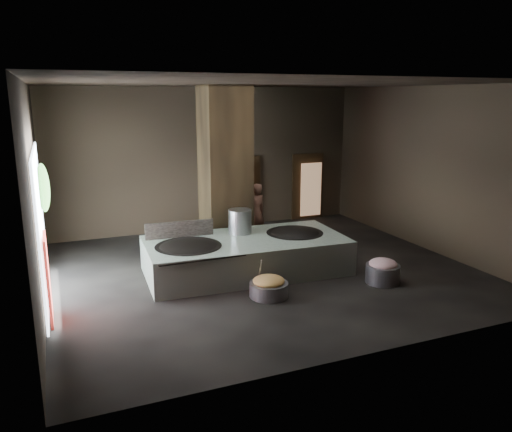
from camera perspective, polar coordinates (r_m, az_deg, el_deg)
name	(u,v)px	position (r m, az deg, el deg)	size (l,w,h in m)	color
floor	(263,272)	(12.50, 0.76, -6.41)	(10.00, 9.00, 0.10)	black
ceiling	(263,81)	(11.75, 0.83, 15.18)	(10.00, 9.00, 0.10)	black
back_wall	(207,159)	(16.15, -5.61, 6.48)	(10.00, 0.10, 4.50)	black
front_wall	(377,225)	(8.02, 13.68, -1.01)	(10.00, 0.10, 4.50)	black
left_wall	(32,196)	(10.99, -24.23, 2.05)	(0.10, 9.00, 4.50)	black
right_wall	(431,169)	(14.63, 19.37, 5.06)	(0.10, 9.00, 4.50)	black
pillar	(225,171)	(13.56, -3.55, 5.18)	(1.20, 1.20, 4.50)	black
hearth_platform	(246,255)	(12.25, -1.15, -4.50)	(4.82, 2.31, 0.84)	#B1C3AF
platform_cap	(246,240)	(12.13, -1.16, -2.73)	(4.72, 2.26, 0.03)	black
wok_left	(189,250)	(11.68, -7.72, -3.83)	(1.52, 1.52, 0.42)	black
wok_left_rim	(188,247)	(11.66, -7.73, -3.50)	(1.55, 1.55, 0.05)	black
wok_right	(295,236)	(12.73, 4.44, -2.30)	(1.41, 1.41, 0.40)	black
wok_right_rim	(295,233)	(12.71, 4.45, -1.99)	(1.45, 1.45, 0.05)	black
stock_pot	(240,222)	(12.57, -1.86, -0.67)	(0.59, 0.59, 0.63)	#9C9FA3
splash_guard	(180,230)	(12.35, -8.71, -1.55)	(1.68, 0.06, 0.42)	black
cook	(256,213)	(14.69, 0.00, 0.38)	(0.64, 0.41, 1.74)	#8B5946
veg_basin	(269,289)	(10.87, 1.47, -8.38)	(0.84, 0.84, 0.31)	slate
veg_fill	(269,281)	(10.80, 1.47, -7.42)	(0.69, 0.69, 0.21)	#A4A851
ladle	(260,271)	(10.80, 0.42, -6.28)	(0.02, 0.02, 0.66)	#9C9FA3
meat_basin	(383,274)	(11.98, 14.26, -6.40)	(0.78, 0.78, 0.43)	slate
meat_fill	(383,264)	(11.90, 14.33, -5.33)	(0.65, 0.65, 0.25)	#D47F8E
doorway_near	(243,192)	(16.62, -1.45, 2.73)	(1.18, 0.08, 2.38)	black
doorway_near_glow	(241,196)	(16.33, -1.71, 2.35)	(0.83, 0.04, 1.95)	#8C6647
doorway_far	(307,187)	(17.60, 5.88, 3.27)	(1.18, 0.08, 2.38)	black
doorway_far_glow	(311,189)	(17.50, 6.30, 3.03)	(0.78, 0.04, 1.85)	#8C6647
left_opening	(41,225)	(11.31, -23.39, -0.95)	(0.04, 4.20, 3.10)	white
pavilion_sliver	(48,279)	(10.27, -22.67, -6.66)	(0.05, 0.90, 1.70)	maroon
tree_silhouette	(43,188)	(12.27, -23.15, 3.00)	(0.28, 1.10, 1.10)	#194714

